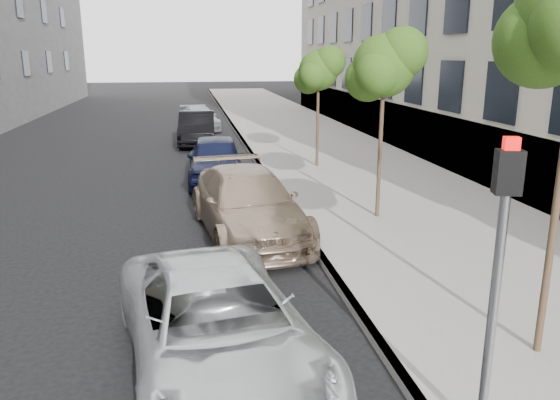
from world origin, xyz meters
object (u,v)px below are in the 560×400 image
object	(u,v)px
tree_mid	(385,65)
suv	(248,204)
signal_pole	(499,260)
minivan	(217,326)
tree_far	(319,70)
sedan_rear	(199,118)
sedan_black	(197,128)
sedan_blue	(216,159)

from	to	relation	value
tree_mid	suv	distance (m)	4.54
signal_pole	suv	distance (m)	7.76
suv	minivan	bearing A→B (deg)	-107.21
tree_far	sedan_rear	world-z (taller)	tree_far
sedan_black	minivan	bearing A→B (deg)	-88.13
tree_mid	sedan_black	world-z (taller)	tree_mid
tree_far	suv	distance (m)	8.23
sedan_blue	sedan_rear	bearing A→B (deg)	92.86
tree_far	suv	bearing A→B (deg)	-115.40
tree_mid	sedan_blue	size ratio (longest dim) A/B	1.03
suv	sedan_black	size ratio (longest dim) A/B	1.13
minivan	suv	xyz separation A→B (m)	(1.02, 5.59, 0.07)
tree_mid	signal_pole	world-z (taller)	tree_mid
sedan_rear	signal_pole	bearing A→B (deg)	-94.39
signal_pole	tree_far	bearing A→B (deg)	98.14
tree_far	sedan_black	world-z (taller)	tree_far
minivan	sedan_blue	size ratio (longest dim) A/B	1.10
suv	sedan_rear	world-z (taller)	suv
signal_pole	sedan_black	distance (m)	21.01
suv	sedan_blue	xyz separation A→B (m)	(-0.42, 5.51, 0.01)
tree_mid	tree_far	bearing A→B (deg)	90.00
tree_far	sedan_blue	xyz separation A→B (m)	(-3.75, -1.50, -2.75)
tree_mid	minivan	bearing A→B (deg)	-125.49
suv	signal_pole	bearing A→B (deg)	-84.48
sedan_black	sedan_rear	size ratio (longest dim) A/B	1.07
minivan	signal_pole	bearing A→B (deg)	-44.27
tree_mid	minivan	distance (m)	8.11
minivan	sedan_black	world-z (taller)	sedan_black
tree_far	signal_pole	xyz separation A→B (m)	(-1.69, -14.46, -1.37)
signal_pole	minivan	xyz separation A→B (m)	(-2.66, 1.87, -1.46)
tree_far	sedan_blue	bearing A→B (deg)	-158.24
minivan	tree_far	bearing A→B (deg)	61.80
minivan	sedan_blue	bearing A→B (deg)	77.75
sedan_rear	sedan_black	bearing A→B (deg)	-102.08
minivan	sedan_blue	distance (m)	11.11
minivan	sedan_rear	size ratio (longest dim) A/B	1.14
tree_far	minivan	size ratio (longest dim) A/B	0.87
tree_mid	sedan_rear	xyz separation A→B (m)	(-3.94, 18.04, -3.18)
tree_far	suv	world-z (taller)	tree_far
tree_mid	minivan	size ratio (longest dim) A/B	0.94
minivan	sedan_rear	world-z (taller)	minivan
minivan	sedan_black	size ratio (longest dim) A/B	1.07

